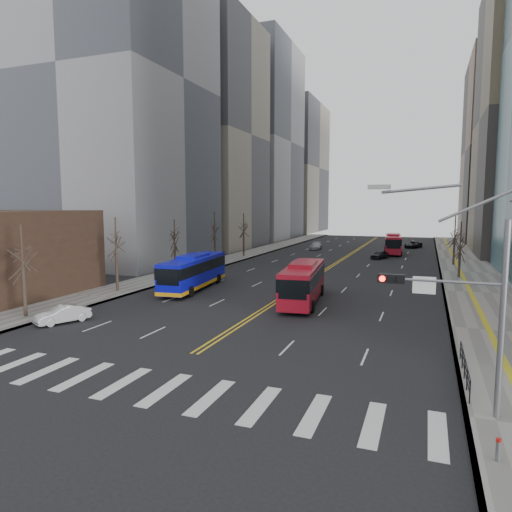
% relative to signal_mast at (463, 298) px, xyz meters
% --- Properties ---
extents(ground, '(220.00, 220.00, 0.00)m').
position_rel_signal_mast_xyz_m(ground, '(-13.77, -2.00, -4.86)').
color(ground, black).
extents(sidewalk_right, '(7.00, 130.00, 0.15)m').
position_rel_signal_mast_xyz_m(sidewalk_right, '(3.73, 43.00, -4.78)').
color(sidewalk_right, slate).
rests_on(sidewalk_right, ground).
extents(sidewalk_left, '(5.00, 130.00, 0.15)m').
position_rel_signal_mast_xyz_m(sidewalk_left, '(-30.27, 43.00, -4.78)').
color(sidewalk_left, slate).
rests_on(sidewalk_left, ground).
extents(crosswalk, '(26.70, 4.00, 0.01)m').
position_rel_signal_mast_xyz_m(crosswalk, '(-13.77, -2.00, -4.85)').
color(crosswalk, silver).
rests_on(crosswalk, ground).
extents(centerline, '(0.55, 100.00, 0.01)m').
position_rel_signal_mast_xyz_m(centerline, '(-13.77, 53.00, -4.85)').
color(centerline, gold).
rests_on(centerline, ground).
extents(office_towers, '(83.00, 134.00, 58.00)m').
position_rel_signal_mast_xyz_m(office_towers, '(-13.64, 66.51, 19.07)').
color(office_towers, '#939396').
rests_on(office_towers, ground).
extents(signal_mast, '(5.37, 0.37, 9.39)m').
position_rel_signal_mast_xyz_m(signal_mast, '(0.00, 0.00, 0.00)').
color(signal_mast, gray).
rests_on(signal_mast, ground).
extents(pedestrian_railing, '(0.06, 6.06, 1.02)m').
position_rel_signal_mast_xyz_m(pedestrian_railing, '(0.53, 4.00, -4.03)').
color(pedestrian_railing, black).
rests_on(pedestrian_railing, sidewalk_right).
extents(street_trees, '(35.20, 47.20, 7.60)m').
position_rel_signal_mast_xyz_m(street_trees, '(-20.94, 32.55, 0.02)').
color(street_trees, '#2F231D').
rests_on(street_trees, ground).
extents(blue_bus, '(3.84, 12.38, 3.54)m').
position_rel_signal_mast_xyz_m(blue_bus, '(-23.54, 21.21, -3.00)').
color(blue_bus, '#0D0FD0').
rests_on(blue_bus, ground).
extents(red_bus_near, '(3.88, 11.48, 3.57)m').
position_rel_signal_mast_xyz_m(red_bus_near, '(-11.45, 18.81, -2.87)').
color(red_bus_near, '#A31121').
rests_on(red_bus_near, ground).
extents(red_bus_far, '(3.50, 11.37, 3.55)m').
position_rel_signal_mast_xyz_m(red_bus_far, '(-6.94, 63.28, -2.88)').
color(red_bus_far, '#A31121').
rests_on(red_bus_far, ground).
extents(car_white, '(2.82, 4.04, 1.26)m').
position_rel_signal_mast_xyz_m(car_white, '(-26.07, 5.88, -4.22)').
color(car_white, silver).
rests_on(car_white, ground).
extents(car_dark_mid, '(2.94, 4.24, 1.34)m').
position_rel_signal_mast_xyz_m(car_dark_mid, '(-8.32, 54.67, -4.19)').
color(car_dark_mid, black).
rests_on(car_dark_mid, ground).
extents(car_silver, '(2.36, 4.93, 1.39)m').
position_rel_signal_mast_xyz_m(car_silver, '(-21.36, 66.07, -4.16)').
color(car_silver, '#A5A5AA').
rests_on(car_silver, ground).
extents(car_dark_far, '(3.67, 5.30, 1.34)m').
position_rel_signal_mast_xyz_m(car_dark_far, '(-3.92, 76.05, -4.18)').
color(car_dark_far, black).
rests_on(car_dark_far, ground).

